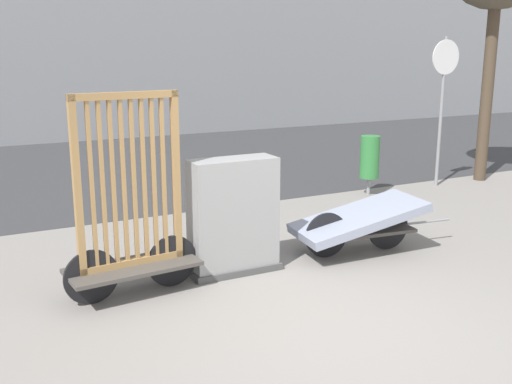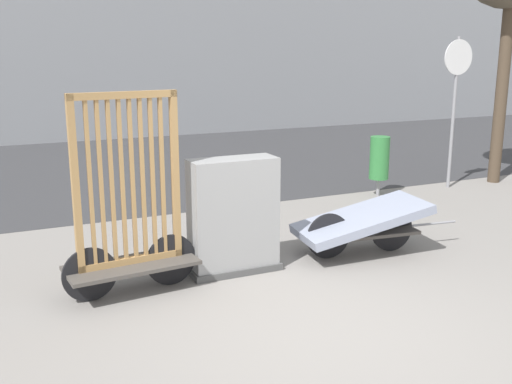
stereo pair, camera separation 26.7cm
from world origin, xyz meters
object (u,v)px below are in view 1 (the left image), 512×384
bike_cart_with_mattress (359,221)px  trash_bin (370,157)px  utility_cabinet (233,220)px  bike_cart_with_bedframe (132,226)px  sign_post (443,89)px

bike_cart_with_mattress → trash_bin: (2.03, 2.43, 0.25)m
utility_cabinet → trash_bin: (3.69, 2.30, 0.05)m
trash_bin → bike_cart_with_mattress: bearing=-129.8°
bike_cart_with_bedframe → trash_bin: 5.46m
utility_cabinet → sign_post: size_ratio=0.49×
bike_cart_with_mattress → trash_bin: 3.18m
bike_cart_with_mattress → utility_cabinet: size_ratio=1.67×
utility_cabinet → bike_cart_with_mattress: bearing=-4.4°
bike_cart_with_bedframe → utility_cabinet: 1.22m
bike_cart_with_mattress → sign_post: sign_post is taller
bike_cart_with_mattress → trash_bin: size_ratio=2.12×
bike_cart_with_bedframe → bike_cart_with_mattress: bearing=-5.2°
trash_bin → sign_post: bearing=-0.3°
bike_cart_with_bedframe → utility_cabinet: bike_cart_with_bedframe is taller
bike_cart_with_bedframe → bike_cart_with_mattress: 2.88m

